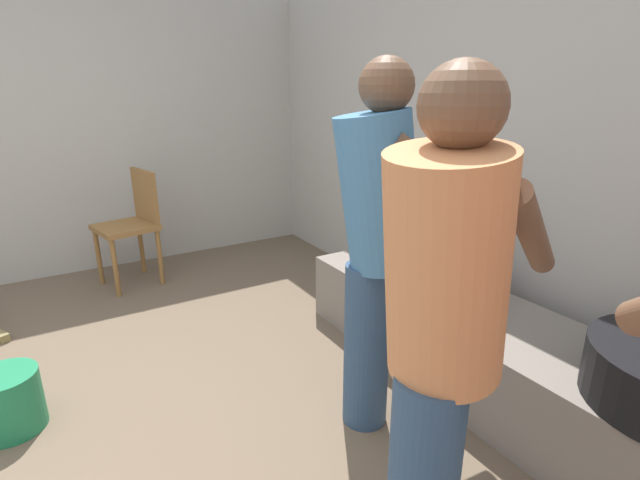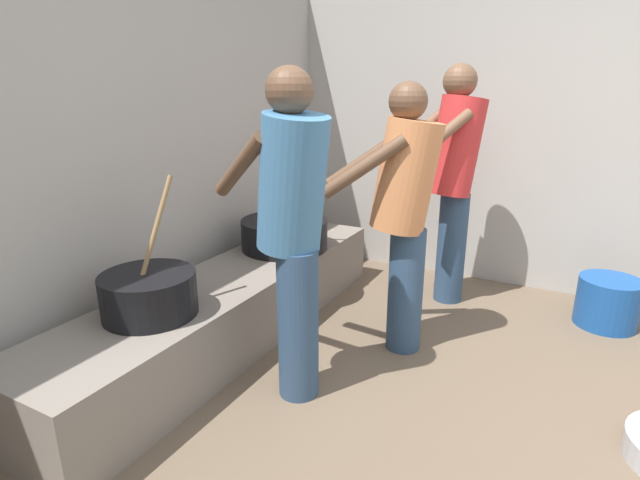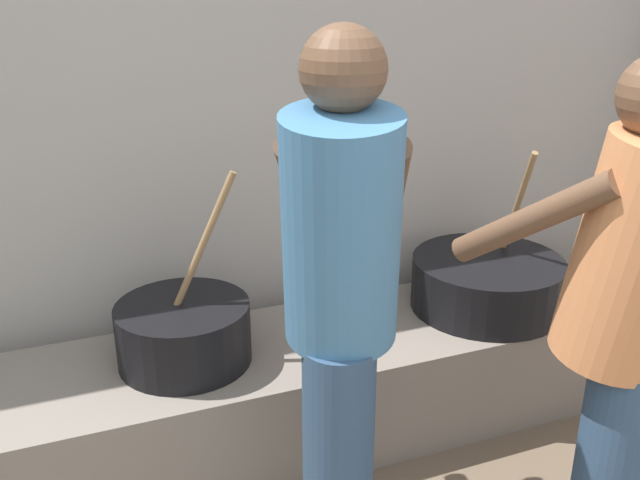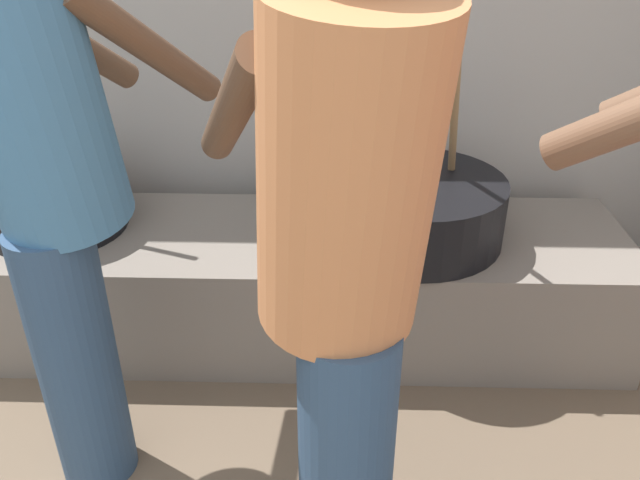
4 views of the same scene
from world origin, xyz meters
name	(u,v)px [view 2 (image 2 of 4)]	position (x,y,z in m)	size (l,w,h in m)	color
block_enclosure_rear	(53,164)	(0.00, 2.47, 1.12)	(5.16, 0.20, 2.24)	#ADA8A0
block_enclosure_right	(616,142)	(2.48, 0.00, 1.12)	(0.20, 5.14, 2.24)	#ADA8A0
hearth_ledge	(232,307)	(0.65, 1.95, 0.20)	(2.68, 0.60, 0.41)	slate
cooking_pot_main	(285,234)	(1.26, 1.94, 0.51)	(0.60, 0.60, 0.66)	black
cooking_pot_secondary	(149,294)	(0.05, 1.96, 0.52)	(0.46, 0.46, 0.67)	black
cook_in_orange_shirt	(404,206)	(1.02, 1.01, 0.86)	(0.53, 0.71, 1.51)	navy
cook_in_blue_shirt	(292,220)	(0.36, 1.33, 0.90)	(0.57, 0.73, 1.57)	navy
cook_in_red_shirt	(453,172)	(1.82, 0.94, 0.94)	(0.72, 0.68, 1.63)	navy
bucket_blue_plastic	(608,302)	(1.92, -0.08, 0.16)	(0.38, 0.38, 0.32)	#194C99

